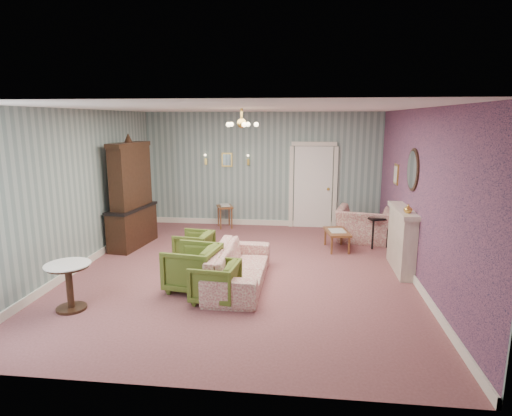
# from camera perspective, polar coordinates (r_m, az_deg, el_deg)

# --- Properties ---
(floor) EXTENTS (7.00, 7.00, 0.00)m
(floor) POSITION_cam_1_polar(r_m,az_deg,el_deg) (7.89, -1.79, -8.40)
(floor) COLOR #884F51
(floor) RESTS_ON ground
(ceiling) EXTENTS (7.00, 7.00, 0.00)m
(ceiling) POSITION_cam_1_polar(r_m,az_deg,el_deg) (7.41, -1.94, 13.15)
(ceiling) COLOR white
(ceiling) RESTS_ON ground
(wall_back) EXTENTS (6.00, 0.00, 6.00)m
(wall_back) POSITION_cam_1_polar(r_m,az_deg,el_deg) (10.96, 0.82, 5.11)
(wall_back) COLOR slate
(wall_back) RESTS_ON ground
(wall_front) EXTENTS (6.00, 0.00, 6.00)m
(wall_front) POSITION_cam_1_polar(r_m,az_deg,el_deg) (4.18, -8.92, -6.08)
(wall_front) COLOR slate
(wall_front) RESTS_ON ground
(wall_left) EXTENTS (0.00, 7.00, 7.00)m
(wall_left) POSITION_cam_1_polar(r_m,az_deg,el_deg) (8.49, -22.35, 2.27)
(wall_left) COLOR slate
(wall_left) RESTS_ON ground
(wall_right) EXTENTS (0.00, 7.00, 7.00)m
(wall_right) POSITION_cam_1_polar(r_m,az_deg,el_deg) (7.68, 20.88, 1.47)
(wall_right) COLOR slate
(wall_right) RESTS_ON ground
(wall_right_floral) EXTENTS (0.00, 7.00, 7.00)m
(wall_right_floral) POSITION_cam_1_polar(r_m,az_deg,el_deg) (7.68, 20.77, 1.47)
(wall_right_floral) COLOR #AD5672
(wall_right_floral) RESTS_ON ground
(door) EXTENTS (1.12, 0.12, 2.16)m
(door) POSITION_cam_1_polar(r_m,az_deg,el_deg) (10.91, 7.60, 3.02)
(door) COLOR white
(door) RESTS_ON floor
(olive_chair_a) EXTENTS (0.69, 0.73, 0.68)m
(olive_chair_a) POSITION_cam_1_polar(r_m,az_deg,el_deg) (6.58, -5.49, -9.46)
(olive_chair_a) COLOR #516322
(olive_chair_a) RESTS_ON floor
(olive_chair_b) EXTENTS (0.84, 0.88, 0.81)m
(olive_chair_b) POSITION_cam_1_polar(r_m,az_deg,el_deg) (7.04, -8.44, -7.57)
(olive_chair_b) COLOR #516322
(olive_chair_b) RESTS_ON floor
(olive_chair_c) EXTENTS (0.68, 0.72, 0.66)m
(olive_chair_c) POSITION_cam_1_polar(r_m,az_deg,el_deg) (8.36, -8.25, -4.95)
(olive_chair_c) COLOR #516322
(olive_chair_c) RESTS_ON floor
(sofa_chintz) EXTENTS (0.64, 2.14, 0.84)m
(sofa_chintz) POSITION_cam_1_polar(r_m,az_deg,el_deg) (7.18, -2.28, -6.95)
(sofa_chintz) COLOR #993D45
(sofa_chintz) RESTS_ON floor
(wingback_chair) EXTENTS (1.31, 1.00, 1.03)m
(wingback_chair) POSITION_cam_1_polar(r_m,az_deg,el_deg) (9.93, 14.24, -1.44)
(wingback_chair) COLOR #993D45
(wingback_chair) RESTS_ON floor
(dresser) EXTENTS (0.67, 1.48, 2.38)m
(dresser) POSITION_cam_1_polar(r_m,az_deg,el_deg) (9.53, -16.35, 2.05)
(dresser) COLOR black
(dresser) RESTS_ON floor
(fireplace) EXTENTS (0.30, 1.40, 1.16)m
(fireplace) POSITION_cam_1_polar(r_m,az_deg,el_deg) (8.21, 18.82, -3.99)
(fireplace) COLOR beige
(fireplace) RESTS_ON floor
(mantel_vase) EXTENTS (0.15, 0.15, 0.15)m
(mantel_vase) POSITION_cam_1_polar(r_m,az_deg,el_deg) (7.68, 19.60, -0.09)
(mantel_vase) COLOR gold
(mantel_vase) RESTS_ON fireplace
(oval_mirror) EXTENTS (0.04, 0.76, 0.84)m
(oval_mirror) POSITION_cam_1_polar(r_m,az_deg,el_deg) (8.00, 20.12, 4.80)
(oval_mirror) COLOR white
(oval_mirror) RESTS_ON wall_right
(framed_print) EXTENTS (0.04, 0.34, 0.42)m
(framed_print) POSITION_cam_1_polar(r_m,az_deg,el_deg) (9.34, 18.18, 4.29)
(framed_print) COLOR gold
(framed_print) RESTS_ON wall_right
(coffee_table) EXTENTS (0.56, 0.86, 0.41)m
(coffee_table) POSITION_cam_1_polar(r_m,az_deg,el_deg) (9.26, 10.71, -4.21)
(coffee_table) COLOR brown
(coffee_table) RESTS_ON floor
(side_table_black) EXTENTS (0.57, 0.57, 0.67)m
(side_table_black) POSITION_cam_1_polar(r_m,az_deg,el_deg) (9.63, 15.70, -3.04)
(side_table_black) COLOR black
(side_table_black) RESTS_ON floor
(pedestal_table) EXTENTS (0.80, 0.80, 0.70)m
(pedestal_table) POSITION_cam_1_polar(r_m,az_deg,el_deg) (6.82, -23.58, -9.58)
(pedestal_table) COLOR black
(pedestal_table) RESTS_ON floor
(nesting_table) EXTENTS (0.51, 0.57, 0.61)m
(nesting_table) POSITION_cam_1_polar(r_m,az_deg,el_deg) (10.94, -4.17, -1.03)
(nesting_table) COLOR brown
(nesting_table) RESTS_ON floor
(gilt_mirror_back) EXTENTS (0.28, 0.06, 0.36)m
(gilt_mirror_back) POSITION_cam_1_polar(r_m,az_deg,el_deg) (11.02, -3.89, 6.42)
(gilt_mirror_back) COLOR gold
(gilt_mirror_back) RESTS_ON wall_back
(sconce_left) EXTENTS (0.16, 0.12, 0.30)m
(sconce_left) POSITION_cam_1_polar(r_m,az_deg,el_deg) (11.11, -6.72, 6.42)
(sconce_left) COLOR gold
(sconce_left) RESTS_ON wall_back
(sconce_right) EXTENTS (0.16, 0.12, 0.30)m
(sconce_right) POSITION_cam_1_polar(r_m,az_deg,el_deg) (10.91, -1.05, 6.40)
(sconce_right) COLOR gold
(sconce_right) RESTS_ON wall_back
(chandelier) EXTENTS (0.56, 0.56, 0.36)m
(chandelier) POSITION_cam_1_polar(r_m,az_deg,el_deg) (7.41, -1.93, 11.06)
(chandelier) COLOR gold
(chandelier) RESTS_ON ceiling
(burgundy_cushion) EXTENTS (0.41, 0.28, 0.39)m
(burgundy_cushion) POSITION_cam_1_polar(r_m,az_deg,el_deg) (9.79, 14.06, -1.83)
(burgundy_cushion) COLOR maroon
(burgundy_cushion) RESTS_ON wingback_chair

